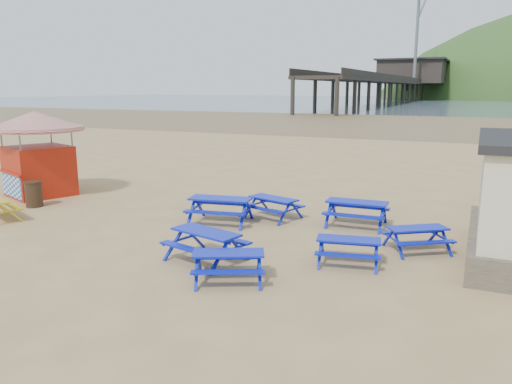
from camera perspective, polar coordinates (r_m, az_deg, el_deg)
The scene contains 13 objects.
ground at distance 15.34m, azimuth -3.47°, elevation -4.60°, with size 400.00×400.00×0.00m, color tan.
wet_sand at distance 68.50m, azimuth 18.60°, elevation 7.57°, with size 400.00×400.00×0.00m, color brown.
sea at distance 183.19m, azimuth 22.41°, elevation 9.57°, with size 400.00×400.00×0.00m, color #465764.
picnic_table_blue_a at distance 16.29m, azimuth -4.08°, elevation -2.10°, with size 2.25×1.94×0.84m.
picnic_table_blue_b at distance 16.86m, azimuth 1.99°, elevation -1.83°, with size 2.02×1.80×0.71m.
picnic_table_blue_c at distance 14.17m, azimuth 17.92°, elevation -5.15°, with size 2.02×1.94×0.66m.
picnic_table_blue_d at distance 12.83m, azimuth -5.72°, elevation -6.12°, with size 2.17×1.91×0.78m.
picnic_table_blue_e at distance 11.51m, azimuth -3.15°, elevation -8.46°, with size 2.02×1.87×0.68m.
picnic_table_blue_f at distance 12.75m, azimuth 10.50°, elevation -6.67°, with size 1.79×1.55×0.66m.
ice_cream_kiosk at distance 22.07m, azimuth -23.77°, elevation 5.17°, with size 4.95×4.95×3.43m.
litter_bin at distance 20.21m, azimuth -24.06°, elevation -0.19°, with size 0.65×0.65×0.95m.
pier at distance 192.86m, azimuth 17.20°, elevation 11.61°, with size 24.00×220.00×39.29m.
picnic_table_blue_g at distance 16.24m, azimuth 11.41°, elevation -2.42°, with size 1.96×1.61×0.80m.
Camera 1 is at (6.88, -13.01, 4.32)m, focal length 35.00 mm.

